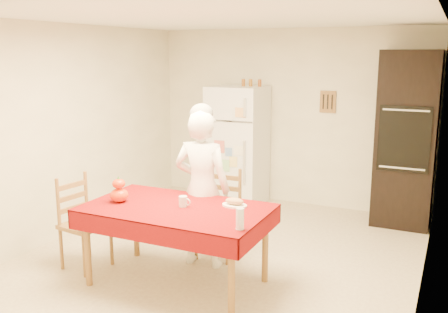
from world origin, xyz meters
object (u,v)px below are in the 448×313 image
Objects in this scene: oven_cabinet at (406,139)px; dining_table at (176,214)px; seated_woman at (202,189)px; pumpkin_lower at (119,195)px; bread_plate at (235,205)px; refrigerator at (238,146)px; chair_left at (81,218)px; wine_glass at (240,219)px; coffee_mug at (183,201)px; chair_far at (221,209)px.

oven_cabinet reaches higher than dining_table.
seated_woman reaches higher than pumpkin_lower.
seated_woman is 0.54m from bread_plate.
bread_plate is at bearing -66.99° from refrigerator.
chair_left is (-0.55, -2.72, -0.34)m from refrigerator.
bread_plate is (1.03, -2.42, -0.08)m from refrigerator.
pumpkin_lower is 1.11m from bread_plate.
oven_cabinet is (2.28, 0.05, 0.25)m from refrigerator.
wine_glass is at bearing -21.12° from dining_table.
wine_glass reaches higher than pumpkin_lower.
refrigerator reaches higher than chair_left.
coffee_mug is at bearing 155.33° from wine_glass.
oven_cabinet is 2.82m from seated_woman.
wine_glass is (0.76, -0.80, 0.04)m from seated_woman.
chair_far is 0.59× the size of seated_woman.
seated_woman is at bearing 95.63° from coffee_mug.
wine_glass is at bearing -107.79° from oven_cabinet.
refrigerator is at bearing -178.82° from oven_cabinet.
oven_cabinet reaches higher than bread_plate.
dining_table is at bearing 158.88° from wine_glass.
pumpkin_lower is at bearing -129.51° from oven_cabinet.
wine_glass is at bearing -61.98° from bread_plate.
seated_woman is 9.13× the size of pumpkin_lower.
dining_table is 1.05× the size of seated_woman.
refrigerator is at bearing 89.36° from pumpkin_lower.
oven_cabinet is 4.00m from chair_left.
dining_table is at bearing -153.27° from bread_plate.
wine_glass is 0.73× the size of bread_plate.
pumpkin_lower is at bearing -90.64° from refrigerator.
pumpkin_lower is at bearing -126.41° from chair_far.
wine_glass is (1.87, -0.24, 0.34)m from chair_left.
dining_table is (0.54, -2.66, -0.16)m from refrigerator.
oven_cabinet is 3.17m from coffee_mug.
chair_left reaches higher than pumpkin_lower.
oven_cabinet is 12.50× the size of wine_glass.
wine_glass reaches higher than bread_plate.
refrigerator is 9.59× the size of pumpkin_lower.
wine_glass is at bearing -24.67° from coffee_mug.
chair_far is 9.50× the size of coffee_mug.
wine_glass is at bearing 128.71° from seated_woman.
coffee_mug is at bearing 11.25° from pumpkin_lower.
oven_cabinet is 1.36× the size of seated_woman.
seated_woman is at bearing -128.09° from oven_cabinet.
chair_far is 5.36× the size of pumpkin_lower.
wine_glass is (0.72, -0.33, 0.04)m from coffee_mug.
chair_far reaches higher than bread_plate.
bread_plate is (0.42, -0.57, 0.26)m from chair_far.
oven_cabinet is at bearing 50.49° from pumpkin_lower.
dining_table is 9.59× the size of pumpkin_lower.
pumpkin_lower reaches higher than coffee_mug.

